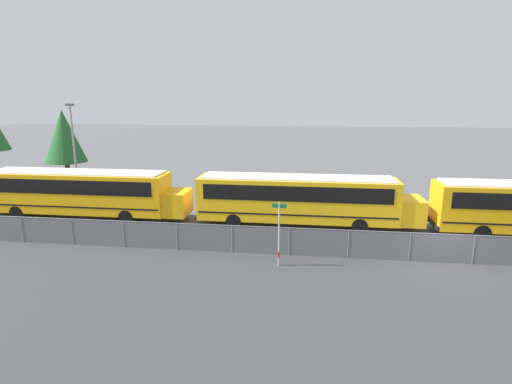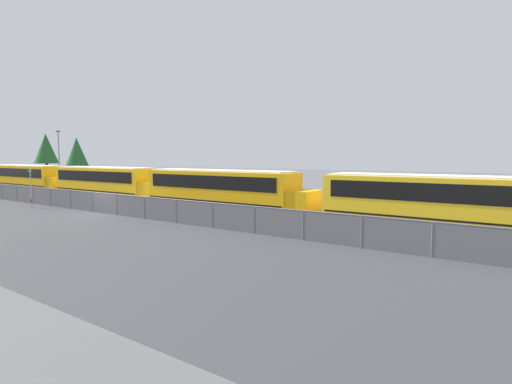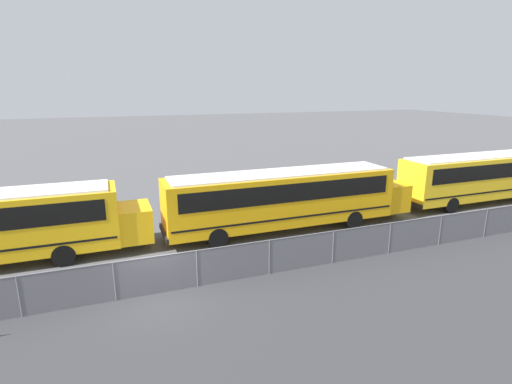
{
  "view_description": "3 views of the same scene",
  "coord_description": "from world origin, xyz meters",
  "px_view_note": "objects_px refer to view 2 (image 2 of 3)",
  "views": [
    {
      "loc": [
        -6.78,
        -19.72,
        8.05
      ],
      "look_at": [
        -9.84,
        3.95,
        2.42
      ],
      "focal_mm": 28.0,
      "sensor_mm": 36.0,
      "label": 1
    },
    {
      "loc": [
        26.1,
        -17.59,
        4.2
      ],
      "look_at": [
        10.95,
        4.02,
        1.86
      ],
      "focal_mm": 28.0,
      "sensor_mm": 36.0,
      "label": 2
    },
    {
      "loc": [
        -1.38,
        -14.07,
        7.56
      ],
      "look_at": [
        5.75,
        4.75,
        2.27
      ],
      "focal_mm": 28.0,
      "sensor_mm": 36.0,
      "label": 3
    }
  ],
  "objects_px": {
    "school_bus_2": "(106,181)",
    "light_pole": "(59,157)",
    "tree_1": "(77,155)",
    "school_bus_4": "(449,201)",
    "school_bus_1": "(28,176)",
    "street_sign": "(31,187)",
    "school_bus_3": "(222,188)",
    "tree_0": "(46,149)"
  },
  "relations": [
    {
      "from": "tree_0",
      "to": "tree_1",
      "type": "bearing_deg",
      "value": 6.0
    },
    {
      "from": "school_bus_4",
      "to": "tree_1",
      "type": "height_order",
      "value": "tree_1"
    },
    {
      "from": "school_bus_2",
      "to": "school_bus_4",
      "type": "relative_size",
      "value": 1.0
    },
    {
      "from": "school_bus_3",
      "to": "school_bus_4",
      "type": "relative_size",
      "value": 1.0
    },
    {
      "from": "school_bus_3",
      "to": "light_pole",
      "type": "xyz_separation_m",
      "value": [
        -33.38,
        6.27,
        2.27
      ]
    },
    {
      "from": "light_pole",
      "to": "tree_1",
      "type": "bearing_deg",
      "value": 128.96
    },
    {
      "from": "light_pole",
      "to": "street_sign",
      "type": "bearing_deg",
      "value": -34.56
    },
    {
      "from": "school_bus_4",
      "to": "tree_0",
      "type": "height_order",
      "value": "tree_0"
    },
    {
      "from": "street_sign",
      "to": "light_pole",
      "type": "bearing_deg",
      "value": 145.44
    },
    {
      "from": "street_sign",
      "to": "tree_0",
      "type": "relative_size",
      "value": 0.41
    },
    {
      "from": "school_bus_1",
      "to": "tree_0",
      "type": "height_order",
      "value": "tree_0"
    },
    {
      "from": "school_bus_1",
      "to": "school_bus_2",
      "type": "xyz_separation_m",
      "value": [
        14.85,
        0.01,
        0.0
      ]
    },
    {
      "from": "school_bus_2",
      "to": "school_bus_3",
      "type": "relative_size",
      "value": 1.0
    },
    {
      "from": "light_pole",
      "to": "school_bus_4",
      "type": "bearing_deg",
      "value": -7.1
    },
    {
      "from": "school_bus_2",
      "to": "tree_0",
      "type": "bearing_deg",
      "value": 161.52
    },
    {
      "from": "school_bus_2",
      "to": "school_bus_1",
      "type": "bearing_deg",
      "value": -179.95
    },
    {
      "from": "school_bus_2",
      "to": "tree_0",
      "type": "relative_size",
      "value": 1.8
    },
    {
      "from": "tree_1",
      "to": "school_bus_4",
      "type": "bearing_deg",
      "value": -11.79
    },
    {
      "from": "school_bus_1",
      "to": "school_bus_3",
      "type": "xyz_separation_m",
      "value": [
        29.43,
        -0.34,
        0.0
      ]
    },
    {
      "from": "school_bus_4",
      "to": "light_pole",
      "type": "height_order",
      "value": "light_pole"
    },
    {
      "from": "school_bus_3",
      "to": "light_pole",
      "type": "distance_m",
      "value": 34.04
    },
    {
      "from": "tree_0",
      "to": "school_bus_1",
      "type": "bearing_deg",
      "value": -33.48
    },
    {
      "from": "tree_1",
      "to": "light_pole",
      "type": "bearing_deg",
      "value": -51.04
    },
    {
      "from": "school_bus_1",
      "to": "school_bus_4",
      "type": "height_order",
      "value": "same"
    },
    {
      "from": "school_bus_1",
      "to": "school_bus_3",
      "type": "bearing_deg",
      "value": -0.66
    },
    {
      "from": "school_bus_1",
      "to": "light_pole",
      "type": "xyz_separation_m",
      "value": [
        -3.96,
        5.93,
        2.27
      ]
    },
    {
      "from": "school_bus_2",
      "to": "light_pole",
      "type": "xyz_separation_m",
      "value": [
        -18.81,
        5.92,
        2.27
      ]
    },
    {
      "from": "street_sign",
      "to": "school_bus_2",
      "type": "bearing_deg",
      "value": 81.51
    },
    {
      "from": "street_sign",
      "to": "light_pole",
      "type": "distance_m",
      "value": 21.83
    },
    {
      "from": "school_bus_2",
      "to": "school_bus_3",
      "type": "bearing_deg",
      "value": -1.39
    },
    {
      "from": "street_sign",
      "to": "school_bus_3",
      "type": "bearing_deg",
      "value": 21.23
    },
    {
      "from": "school_bus_1",
      "to": "street_sign",
      "type": "relative_size",
      "value": 4.41
    },
    {
      "from": "school_bus_3",
      "to": "school_bus_2",
      "type": "bearing_deg",
      "value": 178.61
    },
    {
      "from": "school_bus_3",
      "to": "tree_1",
      "type": "bearing_deg",
      "value": 163.35
    },
    {
      "from": "school_bus_2",
      "to": "street_sign",
      "type": "distance_m",
      "value": 6.46
    },
    {
      "from": "school_bus_2",
      "to": "school_bus_4",
      "type": "distance_m",
      "value": 29.6
    },
    {
      "from": "school_bus_4",
      "to": "tree_1",
      "type": "bearing_deg",
      "value": 168.21
    },
    {
      "from": "school_bus_3",
      "to": "street_sign",
      "type": "distance_m",
      "value": 16.66
    },
    {
      "from": "school_bus_4",
      "to": "light_pole",
      "type": "xyz_separation_m",
      "value": [
        -48.41,
        6.03,
        2.27
      ]
    },
    {
      "from": "school_bus_1",
      "to": "school_bus_2",
      "type": "distance_m",
      "value": 14.85
    },
    {
      "from": "school_bus_3",
      "to": "tree_0",
      "type": "height_order",
      "value": "tree_0"
    },
    {
      "from": "school_bus_1",
      "to": "tree_1",
      "type": "distance_m",
      "value": 13.66
    }
  ]
}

